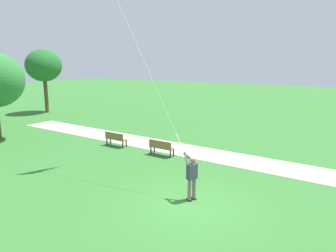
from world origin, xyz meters
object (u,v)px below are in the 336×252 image
object	(u,v)px
tree_horizon_far	(44,66)
person_kite_flyer	(192,174)
park_bench_near_walkway	(161,147)
park_bench_far_walkway	(116,138)

from	to	relation	value
tree_horizon_far	person_kite_flyer	bearing A→B (deg)	-117.76
park_bench_near_walkway	tree_horizon_far	bearing A→B (deg)	68.34
person_kite_flyer	park_bench_near_walkway	world-z (taller)	person_kite_flyer
person_kite_flyer	tree_horizon_far	distance (m)	24.87
park_bench_near_walkway	person_kite_flyer	bearing A→B (deg)	-137.90
park_bench_far_walkway	person_kite_flyer	bearing A→B (deg)	-122.14
park_bench_near_walkway	tree_horizon_far	distance (m)	19.61
person_kite_flyer	park_bench_far_walkway	distance (m)	8.81
park_bench_far_walkway	park_bench_near_walkway	bearing A→B (deg)	-94.85
person_kite_flyer	park_bench_far_walkway	world-z (taller)	person_kite_flyer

